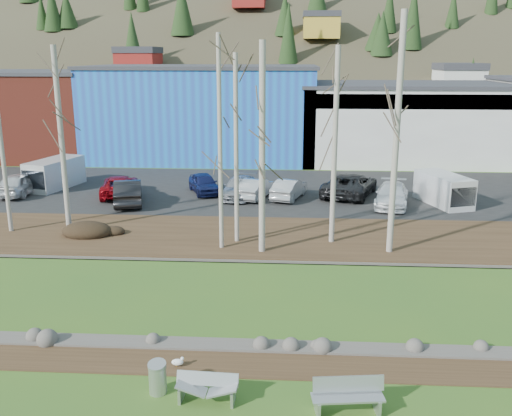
# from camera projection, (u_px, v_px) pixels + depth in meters

# --- Properties ---
(ground) EXTENTS (200.00, 200.00, 0.00)m
(ground) POSITION_uv_depth(u_px,v_px,m) (212.00, 402.00, 15.61)
(ground) COLOR #34591F
(ground) RESTS_ON ground
(dirt_strip) EXTENTS (80.00, 1.80, 0.03)m
(dirt_strip) POSITION_uv_depth(u_px,v_px,m) (222.00, 362.00, 17.63)
(dirt_strip) COLOR #382616
(dirt_strip) RESTS_ON ground
(near_bank_rocks) EXTENTS (80.00, 0.80, 0.50)m
(near_bank_rocks) POSITION_uv_depth(u_px,v_px,m) (225.00, 346.00, 18.60)
(near_bank_rocks) COLOR #47423D
(near_bank_rocks) RESTS_ON ground
(river) EXTENTS (80.00, 8.00, 0.90)m
(river) POSITION_uv_depth(u_px,v_px,m) (237.00, 295.00, 22.55)
(river) COLOR black
(river) RESTS_ON ground
(far_bank_rocks) EXTENTS (80.00, 0.80, 0.46)m
(far_bank_rocks) POSITION_uv_depth(u_px,v_px,m) (245.00, 260.00, 26.50)
(far_bank_rocks) COLOR #47423D
(far_bank_rocks) RESTS_ON ground
(far_bank) EXTENTS (80.00, 7.00, 0.15)m
(far_bank) POSITION_uv_depth(u_px,v_px,m) (250.00, 237.00, 29.57)
(far_bank) COLOR #382616
(far_bank) RESTS_ON ground
(parking_lot) EXTENTS (80.00, 14.00, 0.14)m
(parking_lot) POSITION_uv_depth(u_px,v_px,m) (261.00, 191.00, 39.69)
(parking_lot) COLOR black
(parking_lot) RESTS_ON ground
(building_brick) EXTENTS (16.32, 12.24, 7.80)m
(building_brick) POSITION_uv_depth(u_px,v_px,m) (15.00, 113.00, 53.63)
(building_brick) COLOR maroon
(building_brick) RESTS_ON ground
(building_blue) EXTENTS (20.40, 12.24, 8.30)m
(building_blue) POSITION_uv_depth(u_px,v_px,m) (205.00, 112.00, 52.48)
(building_blue) COLOR blue
(building_blue) RESTS_ON ground
(building_white) EXTENTS (18.36, 12.24, 6.80)m
(building_white) POSITION_uv_depth(u_px,v_px,m) (402.00, 121.00, 51.57)
(building_white) COLOR beige
(building_white) RESTS_ON ground
(hillside) EXTENTS (160.00, 72.00, 35.00)m
(hillside) POSITION_uv_depth(u_px,v_px,m) (281.00, 2.00, 92.02)
(hillside) COLOR #372F21
(hillside) RESTS_ON ground
(bench_intact) EXTENTS (1.97, 0.80, 0.96)m
(bench_intact) POSITION_uv_depth(u_px,v_px,m) (348.00, 396.00, 15.07)
(bench_intact) COLOR #B7B9BD
(bench_intact) RESTS_ON ground
(bench_damaged) EXTENTS (1.74, 0.65, 0.76)m
(bench_damaged) POSITION_uv_depth(u_px,v_px,m) (207.00, 388.00, 15.60)
(bench_damaged) COLOR #B7B9BD
(bench_damaged) RESTS_ON ground
(litter_bin) EXTENTS (0.50, 0.50, 0.86)m
(litter_bin) POSITION_uv_depth(u_px,v_px,m) (158.00, 379.00, 15.95)
(litter_bin) COLOR #B7B9BD
(litter_bin) RESTS_ON ground
(seagull) EXTENTS (0.42, 0.22, 0.31)m
(seagull) POSITION_uv_depth(u_px,v_px,m) (178.00, 362.00, 17.33)
(seagull) COLOR gold
(seagull) RESTS_ON ground
(dirt_mound) EXTENTS (2.61, 1.84, 0.51)m
(dirt_mound) POSITION_uv_depth(u_px,v_px,m) (87.00, 230.00, 29.60)
(dirt_mound) COLOR black
(dirt_mound) RESTS_ON far_bank
(birch_0) EXTENTS (0.22, 0.22, 10.56)m
(birch_0) POSITION_uv_depth(u_px,v_px,m) (0.00, 132.00, 29.00)
(birch_0) COLOR #A39E93
(birch_0) RESTS_ON far_bank
(birch_1) EXTENTS (0.28, 0.28, 9.55)m
(birch_1) POSITION_uv_depth(u_px,v_px,m) (62.00, 141.00, 29.16)
(birch_1) COLOR #A39E93
(birch_1) RESTS_ON far_bank
(birch_2) EXTENTS (0.21, 0.21, 10.03)m
(birch_2) POSITION_uv_depth(u_px,v_px,m) (220.00, 145.00, 26.44)
(birch_2) COLOR #A39E93
(birch_2) RESTS_ON far_bank
(birch_3) EXTENTS (0.30, 0.30, 9.70)m
(birch_3) POSITION_uv_depth(u_px,v_px,m) (262.00, 150.00, 25.97)
(birch_3) COLOR #A39E93
(birch_3) RESTS_ON far_bank
(birch_4) EXTENTS (0.22, 0.22, 9.17)m
(birch_4) POSITION_uv_depth(u_px,v_px,m) (236.00, 151.00, 27.53)
(birch_4) COLOR #A39E93
(birch_4) RESTS_ON far_bank
(birch_5) EXTENTS (0.29, 0.29, 10.96)m
(birch_5) POSITION_uv_depth(u_px,v_px,m) (396.00, 137.00, 25.75)
(birch_5) COLOR #A39E93
(birch_5) RESTS_ON far_bank
(birch_6) EXTENTS (0.25, 0.25, 9.50)m
(birch_6) POSITION_uv_depth(u_px,v_px,m) (335.00, 148.00, 27.37)
(birch_6) COLOR #A39E93
(birch_6) RESTS_ON far_bank
(car_0) EXTENTS (1.94, 4.48, 1.50)m
(car_0) POSITION_uv_depth(u_px,v_px,m) (20.00, 184.00, 38.06)
(car_0) COLOR silver
(car_0) RESTS_ON parking_lot
(car_1) EXTENTS (2.79, 4.96, 1.55)m
(car_1) POSITION_uv_depth(u_px,v_px,m) (128.00, 192.00, 35.70)
(car_1) COLOR black
(car_1) RESTS_ON parking_lot
(car_2) EXTENTS (3.16, 5.17, 1.34)m
(car_2) POSITION_uv_depth(u_px,v_px,m) (120.00, 186.00, 37.84)
(car_2) COLOR maroon
(car_2) RESTS_ON parking_lot
(car_3) EXTENTS (2.33, 4.64, 1.29)m
(car_3) POSITION_uv_depth(u_px,v_px,m) (239.00, 187.00, 37.44)
(car_3) COLOR #9898A0
(car_3) RESTS_ON parking_lot
(car_4) EXTENTS (2.89, 4.17, 1.32)m
(car_4) POSITION_uv_depth(u_px,v_px,m) (204.00, 183.00, 38.54)
(car_4) COLOR #171E51
(car_4) RESTS_ON parking_lot
(car_5) EXTENTS (2.49, 4.19, 1.31)m
(car_5) POSITION_uv_depth(u_px,v_px,m) (289.00, 189.00, 37.03)
(car_5) COLOR silver
(car_5) RESTS_ON parking_lot
(car_6) EXTENTS (4.10, 5.86, 1.49)m
(car_6) POSITION_uv_depth(u_px,v_px,m) (347.00, 184.00, 37.83)
(car_6) COLOR #252528
(car_6) RESTS_ON parking_lot
(car_7) EXTENTS (2.84, 4.97, 1.36)m
(car_7) POSITION_uv_depth(u_px,v_px,m) (392.00, 195.00, 35.27)
(car_7) COLOR white
(car_7) RESTS_ON parking_lot
(car_8) EXTENTS (2.49, 4.19, 1.31)m
(car_8) POSITION_uv_depth(u_px,v_px,m) (256.00, 188.00, 37.16)
(car_8) COLOR silver
(car_8) RESTS_ON parking_lot
(car_9) EXTENTS (4.10, 5.86, 1.49)m
(car_9) POSITION_uv_depth(u_px,v_px,m) (352.00, 185.00, 37.81)
(car_9) COLOR #252528
(car_9) RESTS_ON parking_lot
(van_white) EXTENTS (3.03, 4.62, 1.87)m
(van_white) POSITION_uv_depth(u_px,v_px,m) (445.00, 190.00, 35.48)
(van_white) COLOR white
(van_white) RESTS_ON parking_lot
(van_grey) EXTENTS (2.99, 4.90, 2.00)m
(van_grey) POSITION_uv_depth(u_px,v_px,m) (53.00, 174.00, 39.92)
(van_grey) COLOR silver
(van_grey) RESTS_ON parking_lot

